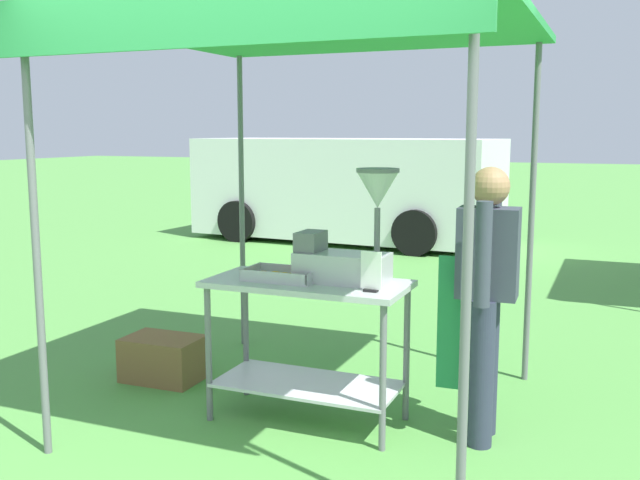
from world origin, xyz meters
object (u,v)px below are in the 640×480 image
Objects in this scene: stall_canopy at (313,37)px; van_white at (347,188)px; vendor at (486,290)px; supply_crate at (163,359)px; donut_tray at (282,276)px; menu_sign at (371,275)px; donut_fryer at (350,242)px; donut_cart at (308,321)px.

van_white is at bearing 108.97° from stall_canopy.
supply_crate is at bearing 176.70° from vendor.
vendor is (1.22, 0.17, -0.01)m from donut_tray.
menu_sign is at bearing -156.19° from vendor.
donut_fryer is 0.14× the size of van_white.
donut_cart is at bearing -167.49° from donut_fryer.
donut_cart is 1.78× the size of donut_fryer.
donut_cart is 1.10m from vendor.
supply_crate is (-1.53, 0.21, -0.99)m from donut_fryer.
van_white is (-2.46, 7.14, -1.49)m from stall_canopy.
donut_tray is at bearing -172.14° from vendor.
donut_tray is at bearing -15.20° from supply_crate.
donut_tray is 1.38m from supply_crate.
stall_canopy is 0.50× the size of van_white.
donut_cart is 0.24× the size of van_white.
menu_sign is at bearing -43.75° from donut_fryer.
donut_tray is at bearing 170.85° from menu_sign.
donut_tray is 0.28× the size of vendor.
stall_canopy is at bearing -7.66° from supply_crate.
vendor is (1.06, 0.04, -1.46)m from stall_canopy.
donut_fryer is (0.42, 0.09, 0.23)m from donut_tray.
donut_cart is 5.29× the size of menu_sign.
menu_sign reaches higher than supply_crate.
vendor is (0.61, 0.27, -0.09)m from menu_sign.
donut_tray reaches higher than donut_cart.
stall_canopy reaches higher than vendor.
donut_tray is 0.63m from menu_sign.
donut_cart is at bearing -11.95° from supply_crate.
stall_canopy is at bearing 90.00° from donut_cart.
donut_fryer is 0.84m from vendor.
supply_crate is at bearing 166.92° from menu_sign.
donut_cart is (0.00, -0.10, -1.72)m from stall_canopy.
donut_fryer is 7.69m from van_white.
van_white is at bearing 116.33° from vendor.
vendor is at bearing 7.86° from donut_tray.
donut_tray is (-0.16, -0.03, 0.28)m from donut_cart.
stall_canopy is 1.25m from donut_fryer.
stall_canopy reaches higher than van_white.
stall_canopy reaches higher than supply_crate.
supply_crate is at bearing -80.38° from van_white.
donut_fryer is 0.31m from menu_sign.
vendor is 0.32× the size of van_white.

